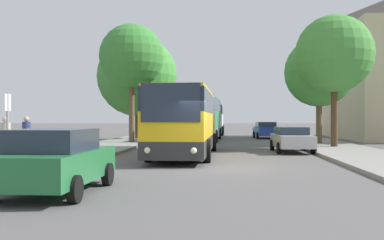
{
  "coord_description": "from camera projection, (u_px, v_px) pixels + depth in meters",
  "views": [
    {
      "loc": [
        0.46,
        -16.45,
        1.85
      ],
      "look_at": [
        -1.47,
        9.24,
        1.75
      ],
      "focal_mm": 42.0,
      "sensor_mm": 36.0,
      "label": 1
    }
  ],
  "objects": [
    {
      "name": "pedestrian_waiting_near",
      "position": [
        26.0,
        136.0,
        19.66
      ],
      "size": [
        0.36,
        0.36,
        1.78
      ],
      "rotation": [
        0.0,
        0.0,
        6.24
      ],
      "color": "#23232D",
      "rests_on": "sidewalk_left"
    },
    {
      "name": "tree_left_near",
      "position": [
        132.0,
        57.0,
        32.21
      ],
      "size": [
        4.64,
        4.64,
        8.48
      ],
      "color": "brown",
      "rests_on": "sidewalk_left"
    },
    {
      "name": "tree_right_near",
      "position": [
        319.0,
        72.0,
        30.82
      ],
      "size": [
        4.75,
        4.75,
        7.25
      ],
      "color": "brown",
      "rests_on": "sidewalk_right"
    },
    {
      "name": "pedestrian_waiting_far",
      "position": [
        6.0,
        140.0,
        16.74
      ],
      "size": [
        0.36,
        0.36,
        1.76
      ],
      "rotation": [
        0.0,
        0.0,
        4.34
      ],
      "color": "#23232D",
      "rests_on": "sidewalk_left"
    },
    {
      "name": "bus_rear",
      "position": [
        211.0,
        119.0,
        51.06
      ],
      "size": [
        2.87,
        10.28,
        3.39
      ],
      "rotation": [
        0.0,
        0.0,
        -0.01
      ],
      "color": "#238942",
      "rests_on": "ground_plane"
    },
    {
      "name": "parked_car_right_far",
      "position": [
        266.0,
        130.0,
        41.46
      ],
      "size": [
        2.25,
        4.49,
        1.51
      ],
      "rotation": [
        0.0,
        0.0,
        3.2
      ],
      "color": "#233D9E",
      "rests_on": "ground_plane"
    },
    {
      "name": "parked_car_left_curb",
      "position": [
        54.0,
        160.0,
        11.07
      ],
      "size": [
        2.17,
        4.25,
        1.59
      ],
      "rotation": [
        0.0,
        0.0,
        -0.01
      ],
      "color": "#236B38",
      "rests_on": "ground_plane"
    },
    {
      "name": "bus_middle",
      "position": [
        203.0,
        118.0,
        37.15
      ],
      "size": [
        3.05,
        10.69,
        3.54
      ],
      "rotation": [
        0.0,
        0.0,
        -0.03
      ],
      "color": "silver",
      "rests_on": "ground_plane"
    },
    {
      "name": "tree_right_mid",
      "position": [
        334.0,
        54.0,
        27.09
      ],
      "size": [
        4.68,
        4.68,
        7.95
      ],
      "color": "#47331E",
      "rests_on": "sidewalk_right"
    },
    {
      "name": "sidewalk_left",
      "position": [
        28.0,
        165.0,
        16.97
      ],
      "size": [
        4.0,
        120.0,
        0.15
      ],
      "primitive_type": "cube",
      "color": "gray",
      "rests_on": "ground_plane"
    },
    {
      "name": "ground_plane",
      "position": [
        213.0,
        169.0,
        16.45
      ],
      "size": [
        300.0,
        300.0,
        0.0
      ],
      "primitive_type": "plane",
      "color": "#565454",
      "rests_on": "ground"
    },
    {
      "name": "bus_front",
      "position": [
        186.0,
        121.0,
        22.12
      ],
      "size": [
        2.87,
        11.31,
        3.18
      ],
      "rotation": [
        0.0,
        0.0,
        -0.01
      ],
      "color": "#2D2D2D",
      "rests_on": "ground_plane"
    },
    {
      "name": "tree_left_far",
      "position": [
        137.0,
        76.0,
        38.07
      ],
      "size": [
        6.78,
        6.78,
        8.67
      ],
      "color": "#513D23",
      "rests_on": "sidewalk_left"
    },
    {
      "name": "bus_stop_sign",
      "position": [
        7.0,
        121.0,
        15.61
      ],
      "size": [
        0.08,
        0.45,
        2.61
      ],
      "color": "gray",
      "rests_on": "sidewalk_left"
    },
    {
      "name": "parked_car_right_near",
      "position": [
        292.0,
        139.0,
        24.5
      ],
      "size": [
        2.06,
        4.38,
        1.38
      ],
      "rotation": [
        0.0,
        0.0,
        3.17
      ],
      "color": "#B7B7BC",
      "rests_on": "ground_plane"
    }
  ]
}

